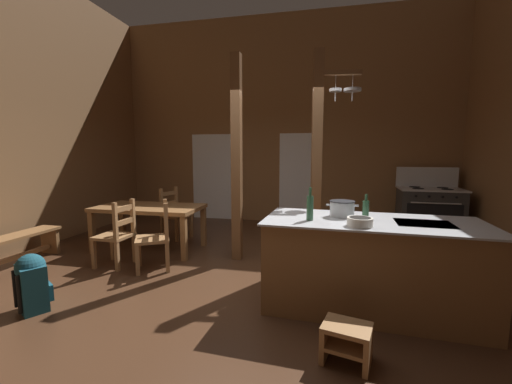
{
  "coord_description": "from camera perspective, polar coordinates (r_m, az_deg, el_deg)",
  "views": [
    {
      "loc": [
        0.97,
        -3.54,
        1.61
      ],
      "look_at": [
        -0.02,
        1.06,
        1.03
      ],
      "focal_mm": 22.16,
      "sensor_mm": 36.0,
      "label": 1
    }
  ],
  "objects": [
    {
      "name": "support_post_with_pot_rack",
      "position": [
        4.6,
        11.3,
        7.02
      ],
      "size": [
        0.67,
        0.28,
        3.02
      ],
      "color": "brown",
      "rests_on": "ground_plane"
    },
    {
      "name": "ladderback_chair_near_window",
      "position": [
        4.94,
        -23.8,
        -7.1
      ],
      "size": [
        0.46,
        0.46,
        0.95
      ],
      "color": "#9E7044",
      "rests_on": "ground_plane"
    },
    {
      "name": "stockpot_on_counter",
      "position": [
        3.51,
        15.28,
        -2.9
      ],
      "size": [
        0.34,
        0.27,
        0.17
      ],
      "color": "#B7BABF",
      "rests_on": "kitchen_island"
    },
    {
      "name": "bottle_tall_on_counter",
      "position": [
        3.4,
        19.18,
        -3.04
      ],
      "size": [
        0.06,
        0.06,
        0.26
      ],
      "color": "#2D5638",
      "rests_on": "kitchen_island"
    },
    {
      "name": "glazed_panel_back_right",
      "position": [
        7.33,
        7.5,
        2.46
      ],
      "size": [
        0.84,
        0.01,
        2.05
      ],
      "primitive_type": "cube",
      "color": "white",
      "rests_on": "ground_plane"
    },
    {
      "name": "kitchen_island",
      "position": [
        3.54,
        19.97,
        -12.25
      ],
      "size": [
        2.21,
        1.08,
        0.93
      ],
      "color": "brown",
      "rests_on": "ground_plane"
    },
    {
      "name": "bottle_short_on_counter",
      "position": [
        3.23,
        9.72,
        -2.72
      ],
      "size": [
        0.07,
        0.07,
        0.34
      ],
      "color": "#2D5638",
      "rests_on": "kitchen_island"
    },
    {
      "name": "step_stool",
      "position": [
        2.78,
        16.03,
        -24.31
      ],
      "size": [
        0.42,
        0.36,
        0.3
      ],
      "color": "#9E7044",
      "rests_on": "ground_plane"
    },
    {
      "name": "support_post_center",
      "position": [
        4.7,
        -3.51,
        5.84
      ],
      "size": [
        0.14,
        0.14,
        3.02
      ],
      "color": "brown",
      "rests_on": "ground_plane"
    },
    {
      "name": "glazed_door_back_left",
      "position": [
        7.78,
        -7.89,
        2.72
      ],
      "size": [
        1.0,
        0.01,
        2.05
      ],
      "primitive_type": "cube",
      "color": "white",
      "rests_on": "ground_plane"
    },
    {
      "name": "ground_plane",
      "position": [
        4.03,
        -3.01,
        -17.24
      ],
      "size": [
        8.33,
        8.29,
        0.1
      ],
      "primitive_type": "cube",
      "color": "#422819"
    },
    {
      "name": "mixing_bowl_on_counter",
      "position": [
        3.1,
        18.25,
        -5.13
      ],
      "size": [
        0.23,
        0.23,
        0.08
      ],
      "color": "silver",
      "rests_on": "kitchen_island"
    },
    {
      "name": "bench_along_left_wall",
      "position": [
        5.64,
        -38.62,
        -7.83
      ],
      "size": [
        0.39,
        1.59,
        0.44
      ],
      "color": "brown",
      "rests_on": "ground_plane"
    },
    {
      "name": "ladderback_chair_by_post",
      "position": [
        4.62,
        -17.56,
        -7.77
      ],
      "size": [
        0.6,
        0.6,
        0.95
      ],
      "color": "#9E7044",
      "rests_on": "ground_plane"
    },
    {
      "name": "wall_back",
      "position": [
        7.46,
        4.76,
        12.64
      ],
      "size": [
        8.33,
        0.14,
        4.67
      ],
      "primitive_type": "cube",
      "color": "brown",
      "rests_on": "ground_plane"
    },
    {
      "name": "backpack",
      "position": [
        4.05,
        -35.42,
        -12.93
      ],
      "size": [
        0.39,
        0.38,
        0.6
      ],
      "color": "#194756",
      "rests_on": "ground_plane"
    },
    {
      "name": "dining_table",
      "position": [
        5.51,
        -18.71,
        -3.32
      ],
      "size": [
        1.7,
        0.9,
        0.74
      ],
      "color": "brown",
      "rests_on": "ground_plane"
    },
    {
      "name": "ladderback_chair_at_table_end",
      "position": [
        6.21,
        -14.5,
        -3.88
      ],
      "size": [
        0.56,
        0.56,
        0.95
      ],
      "color": "#9E7044",
      "rests_on": "ground_plane"
    },
    {
      "name": "stove_range",
      "position": [
        7.02,
        28.74,
        -3.03
      ],
      "size": [
        1.18,
        0.87,
        1.32
      ],
      "color": "#313131",
      "rests_on": "ground_plane"
    }
  ]
}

